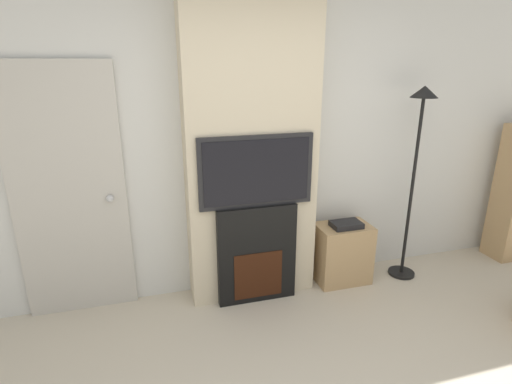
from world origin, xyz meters
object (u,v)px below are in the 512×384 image
object	(u,v)px
floor_lamp	(417,147)
media_stand	(342,252)
fireplace	(256,254)
television	(256,171)

from	to	relation	value
floor_lamp	media_stand	size ratio (longest dim) A/B	2.95
fireplace	television	xyz separation A→B (m)	(0.00, -0.00, 0.73)
television	fireplace	bearing A→B (deg)	90.00
media_stand	floor_lamp	bearing A→B (deg)	-6.25
fireplace	media_stand	size ratio (longest dim) A/B	1.42
media_stand	fireplace	bearing A→B (deg)	-175.50
fireplace	media_stand	world-z (taller)	fireplace
fireplace	television	size ratio (longest dim) A/B	0.93
floor_lamp	media_stand	world-z (taller)	floor_lamp
television	floor_lamp	xyz separation A→B (m)	(1.49, 0.00, 0.11)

